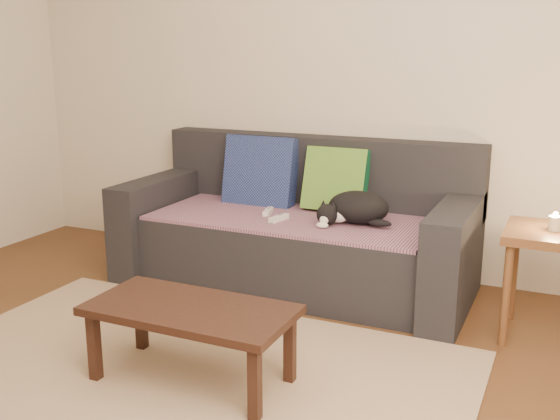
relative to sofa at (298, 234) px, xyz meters
The scene contains 13 objects.
ground 1.60m from the sofa, 90.00° to the right, with size 4.50×4.50×0.00m, color brown.
back_wall 1.08m from the sofa, 90.00° to the left, with size 4.50×0.04×2.60m, color beige.
sofa is the anchor object (origin of this frame).
throw_blanket 0.15m from the sofa, 90.00° to the right, with size 1.66×0.74×0.02m, color #47284B.
cushion_navy 0.49m from the sofa, 153.51° to the left, with size 0.47×0.12×0.47m, color #13114A.
cushion_green 0.40m from the sofa, 43.30° to the left, with size 0.39×0.10×0.39m, color #0B472D.
cat 0.45m from the sofa, 11.08° to the right, with size 0.43×0.35×0.19m.
wii_remote_a 0.23m from the sofa, 149.23° to the right, with size 0.15×0.04×0.03m, color white.
wii_remote_b 0.26m from the sofa, 98.89° to the right, with size 0.15×0.04×0.03m, color white.
side_table 1.47m from the sofa, ahead, with size 0.45×0.45×0.56m.
candle 1.49m from the sofa, ahead, with size 0.06×0.06×0.09m.
rug 1.45m from the sofa, 90.00° to the right, with size 2.50×1.80×0.01m, color tan.
coffee_table 1.35m from the sofa, 86.70° to the right, with size 0.88×0.44×0.35m.
Camera 1 is at (1.50, -1.97, 1.41)m, focal length 42.00 mm.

